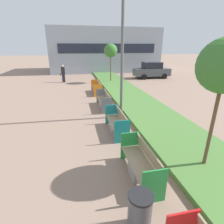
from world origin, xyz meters
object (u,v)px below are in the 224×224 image
(bench_green_frame, at_px, (141,165))
(parked_car_distant, at_px, (152,70))
(sapling_tree_far, at_px, (111,51))
(litter_bin, at_px, (140,212))
(bench_grey_frame, at_px, (104,102))
(bench_teal_frame, at_px, (117,124))
(bench_orange_frame, at_px, (97,89))
(pedestrian_walking, at_px, (63,73))
(street_lamp_post, at_px, (123,34))

(bench_green_frame, relative_size, parked_car_distant, 0.45)
(sapling_tree_far, bearing_deg, litter_bin, -99.47)
(bench_grey_frame, relative_size, parked_car_distant, 0.52)
(bench_green_frame, xyz_separation_m, bench_teal_frame, (0.00, 2.90, 0.00))
(bench_green_frame, height_order, parked_car_distant, parked_car_distant)
(bench_orange_frame, xyz_separation_m, parked_car_distant, (7.36, 6.07, 0.54))
(bench_teal_frame, relative_size, pedestrian_walking, 1.09)
(litter_bin, height_order, pedestrian_walking, pedestrian_walking)
(litter_bin, relative_size, street_lamp_post, 0.12)
(bench_teal_frame, xyz_separation_m, bench_grey_frame, (0.00, 3.36, 0.01))
(bench_orange_frame, bearing_deg, street_lamp_post, -83.45)
(parked_car_distant, bearing_deg, bench_green_frame, -113.37)
(pedestrian_walking, bearing_deg, bench_orange_frame, -62.36)
(bench_teal_frame, distance_m, bench_grey_frame, 3.36)
(bench_grey_frame, xyz_separation_m, litter_bin, (-0.59, -7.74, 0.07))
(litter_bin, xyz_separation_m, sapling_tree_far, (2.63, 15.75, 2.74))
(bench_teal_frame, relative_size, bench_orange_frame, 0.91)
(litter_bin, xyz_separation_m, street_lamp_post, (1.21, 6.03, 3.62))
(bench_teal_frame, relative_size, litter_bin, 2.24)
(litter_bin, bearing_deg, bench_grey_frame, 85.61)
(bench_grey_frame, xyz_separation_m, street_lamp_post, (0.61, -1.71, 3.69))
(pedestrian_walking, bearing_deg, parked_car_distant, 3.63)
(bench_teal_frame, distance_m, bench_orange_frame, 6.98)
(bench_orange_frame, distance_m, street_lamp_post, 6.51)
(litter_bin, bearing_deg, bench_green_frame, 68.22)
(bench_green_frame, distance_m, bench_grey_frame, 6.26)
(bench_teal_frame, bearing_deg, street_lamp_post, 69.64)
(bench_teal_frame, xyz_separation_m, sapling_tree_far, (2.04, 11.37, 2.81))
(bench_grey_frame, distance_m, bench_orange_frame, 3.62)
(bench_grey_frame, bearing_deg, bench_teal_frame, -90.05)
(street_lamp_post, bearing_deg, litter_bin, -101.30)
(parked_car_distant, bearing_deg, bench_orange_frame, -139.08)
(bench_green_frame, height_order, pedestrian_walking, pedestrian_walking)
(bench_teal_frame, xyz_separation_m, litter_bin, (-0.59, -4.38, 0.08))
(bench_green_frame, bearing_deg, litter_bin, -111.78)
(bench_teal_frame, xyz_separation_m, pedestrian_walking, (-2.84, 12.40, 0.56))
(pedestrian_walking, xyz_separation_m, parked_car_distant, (10.20, 0.65, -0.01))
(sapling_tree_far, distance_m, pedestrian_walking, 5.47)
(bench_grey_frame, xyz_separation_m, bench_orange_frame, (-0.00, 3.62, -0.00))
(bench_teal_frame, xyz_separation_m, bench_orange_frame, (0.00, 6.98, 0.01))
(street_lamp_post, bearing_deg, bench_teal_frame, -110.36)
(sapling_tree_far, bearing_deg, bench_grey_frame, -104.24)
(street_lamp_post, bearing_deg, parked_car_distant, 59.35)
(street_lamp_post, bearing_deg, bench_grey_frame, 109.70)
(street_lamp_post, xyz_separation_m, parked_car_distant, (6.75, 11.40, -3.15))
(bench_green_frame, relative_size, street_lamp_post, 0.26)
(bench_teal_frame, relative_size, bench_grey_frame, 0.89)
(litter_bin, relative_size, pedestrian_walking, 0.49)
(street_lamp_post, xyz_separation_m, sapling_tree_far, (1.42, 9.72, -0.89))
(bench_green_frame, distance_m, sapling_tree_far, 14.69)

